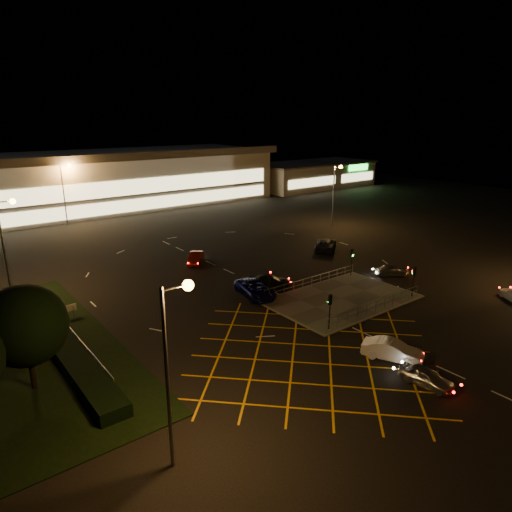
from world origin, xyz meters
TOP-DOWN VIEW (x-y plane):
  - ground at (0.00, 0.00)m, footprint 180.00×180.00m
  - pedestrian_island at (2.00, -2.00)m, footprint 14.00×9.00m
  - hedge at (-23.00, 6.00)m, footprint 2.00×26.00m
  - supermarket at (0.00, 61.95)m, footprint 72.00×26.50m
  - retail_unit_a at (46.00, 53.97)m, footprint 18.80×14.80m
  - retail_unit_b at (62.00, 53.96)m, footprint 14.80×14.80m
  - streetlight_sw at (-21.56, -12.00)m, footprint 1.78×0.56m
  - streetlight_nw at (-23.56, 18.00)m, footprint 1.78×0.56m
  - streetlight_ne at (24.44, 20.00)m, footprint 1.78×0.56m
  - streetlight_far_left at (-9.56, 48.00)m, footprint 1.78×0.56m
  - streetlight_far_right at (30.44, 50.00)m, footprint 1.78×0.56m
  - signal_sw at (-4.00, -5.99)m, footprint 0.28×0.30m
  - signal_se at (8.00, -5.99)m, footprint 0.28×0.30m
  - signal_nw at (-4.00, 1.99)m, footprint 0.28×0.30m
  - signal_ne at (8.00, 1.99)m, footprint 0.28×0.30m
  - tree_e at (-26.00, 0.00)m, footprint 5.40×5.40m
  - car_near_silver at (-4.86, -15.81)m, footprint 1.92×3.84m
  - car_queue_white at (-3.78, -12.28)m, footprint 3.36×4.70m
  - car_left_blue at (-4.25, 4.00)m, footprint 3.63×6.01m
  - car_far_dkgrey at (-1.40, 5.00)m, footprint 4.77×3.88m
  - car_right_silver at (12.00, -0.68)m, footprint 3.98×3.29m
  - car_circ_red at (-3.49, 17.04)m, footprint 3.88×4.23m
  - car_east_grey at (13.63, 11.40)m, footprint 5.99×5.56m

SIDE VIEW (x-z plane):
  - ground at x=0.00m, z-range 0.00..0.00m
  - pedestrian_island at x=2.00m, z-range 0.00..0.12m
  - hedge at x=-23.00m, z-range 0.00..1.00m
  - car_near_silver at x=-4.86m, z-range 0.00..1.26m
  - car_right_silver at x=12.00m, z-range 0.00..1.28m
  - car_far_dkgrey at x=-1.40m, z-range 0.00..1.30m
  - car_circ_red at x=-3.49m, z-range 0.00..1.41m
  - car_queue_white at x=-3.78m, z-range 0.00..1.47m
  - car_left_blue at x=-4.25m, z-range 0.00..1.56m
  - car_east_grey at x=13.63m, z-range 0.00..1.56m
  - signal_sw at x=-4.00m, z-range 0.79..3.94m
  - signal_se at x=8.00m, z-range 0.79..3.94m
  - signal_nw at x=-4.00m, z-range 0.79..3.94m
  - signal_ne at x=8.00m, z-range 0.79..3.94m
  - retail_unit_a at x=46.00m, z-range 0.04..6.39m
  - retail_unit_b at x=62.00m, z-range 0.05..6.40m
  - tree_e at x=-26.00m, z-range 0.97..8.32m
  - supermarket at x=0.00m, z-range 0.06..10.56m
  - streetlight_sw at x=-21.56m, z-range 1.55..11.58m
  - streetlight_nw at x=-23.56m, z-range 1.55..11.58m
  - streetlight_ne at x=24.44m, z-range 1.55..11.58m
  - streetlight_far_left at x=-9.56m, z-range 1.55..11.58m
  - streetlight_far_right at x=30.44m, z-range 1.55..11.58m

